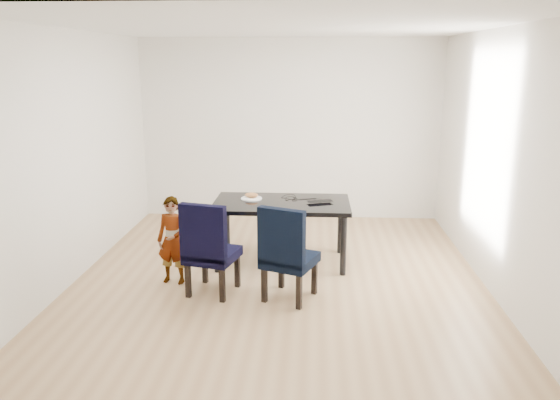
# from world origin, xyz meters

# --- Properties ---
(floor) EXTENTS (4.50, 5.00, 0.01)m
(floor) POSITION_xyz_m (0.00, 0.00, -0.01)
(floor) COLOR tan
(floor) RESTS_ON ground
(ceiling) EXTENTS (4.50, 5.00, 0.01)m
(ceiling) POSITION_xyz_m (0.00, 0.00, 2.71)
(ceiling) COLOR white
(ceiling) RESTS_ON wall_back
(wall_back) EXTENTS (4.50, 0.01, 2.70)m
(wall_back) POSITION_xyz_m (0.00, 2.50, 1.35)
(wall_back) COLOR white
(wall_back) RESTS_ON ground
(wall_front) EXTENTS (4.50, 0.01, 2.70)m
(wall_front) POSITION_xyz_m (0.00, -2.50, 1.35)
(wall_front) COLOR white
(wall_front) RESTS_ON ground
(wall_left) EXTENTS (0.01, 5.00, 2.70)m
(wall_left) POSITION_xyz_m (-2.25, 0.00, 1.35)
(wall_left) COLOR silver
(wall_left) RESTS_ON ground
(wall_right) EXTENTS (0.01, 5.00, 2.70)m
(wall_right) POSITION_xyz_m (2.25, 0.00, 1.35)
(wall_right) COLOR silver
(wall_right) RESTS_ON ground
(dining_table) EXTENTS (1.60, 0.90, 0.75)m
(dining_table) POSITION_xyz_m (0.00, 0.50, 0.38)
(dining_table) COLOR black
(dining_table) RESTS_ON floor
(chair_left) EXTENTS (0.59, 0.60, 1.00)m
(chair_left) POSITION_xyz_m (-0.66, -0.43, 0.50)
(chair_left) COLOR black
(chair_left) RESTS_ON floor
(chair_right) EXTENTS (0.63, 0.64, 1.00)m
(chair_right) POSITION_xyz_m (0.15, -0.53, 0.50)
(chair_right) COLOR black
(chair_right) RESTS_ON floor
(child) EXTENTS (0.38, 0.28, 0.96)m
(child) POSITION_xyz_m (-1.14, -0.19, 0.48)
(child) COLOR orange
(child) RESTS_ON floor
(plate) EXTENTS (0.27, 0.27, 0.01)m
(plate) POSITION_xyz_m (-0.37, 0.61, 0.76)
(plate) COLOR white
(plate) RESTS_ON dining_table
(sandwich) EXTENTS (0.18, 0.12, 0.06)m
(sandwich) POSITION_xyz_m (-0.37, 0.62, 0.80)
(sandwich) COLOR #AB6E3D
(sandwich) RESTS_ON plate
(laptop) EXTENTS (0.34, 0.28, 0.02)m
(laptop) POSITION_xyz_m (0.44, 0.52, 0.76)
(laptop) COLOR black
(laptop) RESTS_ON dining_table
(cable_tangle) EXTENTS (0.16, 0.16, 0.01)m
(cable_tangle) POSITION_xyz_m (0.11, 0.62, 0.75)
(cable_tangle) COLOR black
(cable_tangle) RESTS_ON dining_table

